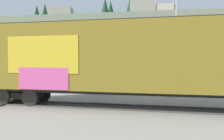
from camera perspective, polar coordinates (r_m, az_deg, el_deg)
ground_plane at (r=13.57m, az=5.02°, el=-8.32°), size 260.00×260.00×0.00m
track at (r=13.48m, az=7.41°, el=-8.23°), size 60.00×4.89×0.08m
freight_car at (r=13.37m, az=4.11°, el=2.65°), size 17.56×3.65×4.59m
flagpole at (r=24.71m, az=13.73°, el=10.01°), size 0.41×1.42×9.46m
hillside at (r=74.77m, az=9.87°, el=5.41°), size 150.70×30.11×18.48m
parked_car_black at (r=20.28m, az=-1.45°, el=-2.41°), size 4.51×2.66×1.74m
parked_car_tan at (r=19.79m, az=15.80°, el=-2.67°), size 4.20×1.98×1.67m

